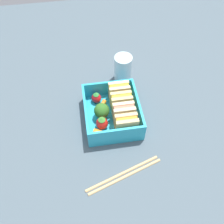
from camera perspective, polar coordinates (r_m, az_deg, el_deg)
The scene contains 14 objects.
ground_plane at distance 66.86cm, azimuth -0.00°, elevation -1.88°, with size 120.00×120.00×2.00cm, color #495A64.
bento_tray at distance 65.55cm, azimuth -0.00°, elevation -1.09°, with size 15.64×13.80×1.20cm, color #28A7C8.
bento_rim at distance 63.16cm, azimuth -0.00°, elevation 0.46°, with size 15.64×13.80×4.72cm.
sandwich_left at distance 66.31cm, azimuth 1.62°, elevation 4.54°, with size 2.81×5.40×5.63cm.
sandwich_center_left at distance 64.14cm, azimuth 2.15°, elevation 2.23°, with size 2.81×5.40×5.63cm.
sandwich_center at distance 62.09cm, azimuth 2.71°, elevation -0.24°, with size 2.81×5.40×5.63cm.
sandwich_center_right at distance 60.17cm, azimuth 3.31°, elevation -2.87°, with size 2.81×5.40×5.63cm.
strawberry_far_left at distance 67.00cm, azimuth -3.61°, elevation 3.29°, with size 2.63×2.63×3.23cm.
carrot_stick_left at distance 66.06cm, azimuth -2.55°, elevation 1.14°, with size 1.12×1.12×4.73cm, color orange.
broccoli_floret at distance 62.68cm, azimuth -2.35°, elevation 0.17°, with size 3.90×3.90×4.58cm.
strawberry_left at distance 61.76cm, azimuth -2.30°, elevation -2.53°, with size 3.06×3.06×3.66cm.
carrot_stick_far_left at distance 61.05cm, azimuth -2.13°, elevation -5.07°, with size 1.56×1.56×4.75cm, color orange.
chopstick_pair at distance 58.19cm, azimuth 2.87°, elevation -14.05°, with size 7.19×18.04×0.70cm.
drinking_glass at distance 72.62cm, azimuth 2.52°, elevation 9.95°, with size 5.04×5.04×8.01cm, color silver.
Camera 1 is at (37.39, -5.81, 54.13)cm, focal length 40.00 mm.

